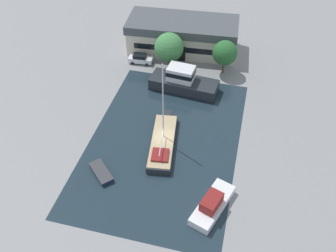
% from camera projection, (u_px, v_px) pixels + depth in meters
% --- Properties ---
extents(ground_plane, '(440.00, 440.00, 0.00)m').
position_uv_depth(ground_plane, '(164.00, 142.00, 53.56)').
color(ground_plane, gray).
extents(water_canal, '(20.84, 31.79, 0.01)m').
position_uv_depth(water_canal, '(164.00, 142.00, 53.56)').
color(water_canal, '#1E2D38').
rests_on(water_canal, ground).
extents(warehouse_building, '(20.76, 10.12, 5.84)m').
position_uv_depth(warehouse_building, '(182.00, 35.00, 69.80)').
color(warehouse_building, beige).
rests_on(warehouse_building, ground).
extents(quay_tree_near_building, '(5.04, 5.04, 6.84)m').
position_uv_depth(quay_tree_near_building, '(169.00, 47.00, 64.04)').
color(quay_tree_near_building, brown).
rests_on(quay_tree_near_building, ground).
extents(quay_tree_by_water, '(4.25, 4.25, 6.17)m').
position_uv_depth(quay_tree_by_water, '(225.00, 53.00, 63.28)').
color(quay_tree_by_water, brown).
rests_on(quay_tree_by_water, ground).
extents(parked_car, '(4.41, 2.00, 1.73)m').
position_uv_depth(parked_car, '(140.00, 59.00, 67.75)').
color(parked_car, silver).
rests_on(parked_car, ground).
extents(sailboat_moored, '(4.72, 12.27, 13.18)m').
position_uv_depth(sailboat_moored, '(163.00, 142.00, 52.78)').
color(sailboat_moored, '#23282D').
rests_on(sailboat_moored, water_canal).
extents(motor_cruiser, '(11.58, 5.05, 4.27)m').
position_uv_depth(motor_cruiser, '(183.00, 82.00, 61.50)').
color(motor_cruiser, '#23282D').
rests_on(motor_cruiser, water_canal).
extents(small_dinghy, '(4.23, 4.15, 0.63)m').
position_uv_depth(small_dinghy, '(101.00, 172.00, 49.08)').
color(small_dinghy, '#19234C').
rests_on(small_dinghy, water_canal).
extents(cabin_boat, '(4.83, 7.78, 2.51)m').
position_uv_depth(cabin_boat, '(212.00, 204.00, 44.73)').
color(cabin_boat, white).
rests_on(cabin_boat, water_canal).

